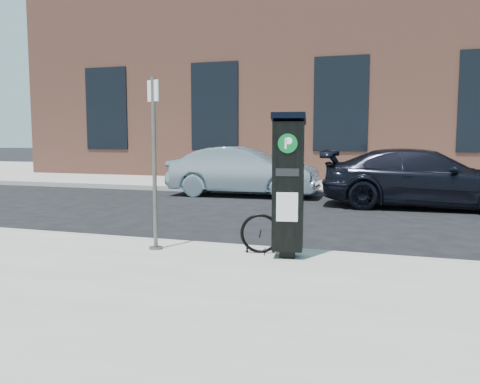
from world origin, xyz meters
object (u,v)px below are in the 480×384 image
at_px(car_silver, 244,171).
at_px(bike_rack, 260,234).
at_px(car_dark, 425,178).
at_px(parking_kiosk, 288,184).
at_px(sign_pole, 154,165).

bearing_deg(car_silver, bike_rack, -163.36).
bearing_deg(car_dark, parking_kiosk, 162.31).
relative_size(sign_pole, car_dark, 0.49).
height_order(bike_rack, car_dark, car_dark).
bearing_deg(car_dark, bike_rack, 158.82).
relative_size(bike_rack, car_dark, 0.11).
xyz_separation_m(sign_pole, bike_rack, (1.53, 0.24, -0.96)).
bearing_deg(parking_kiosk, sign_pole, 174.32).
relative_size(parking_kiosk, sign_pole, 0.79).
xyz_separation_m(sign_pole, car_dark, (3.90, 7.04, -0.65)).
xyz_separation_m(parking_kiosk, bike_rack, (-0.42, 0.12, -0.73)).
height_order(parking_kiosk, car_silver, parking_kiosk).
distance_m(car_silver, car_dark, 5.23).
bearing_deg(car_silver, car_dark, -103.87).
height_order(parking_kiosk, bike_rack, parking_kiosk).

